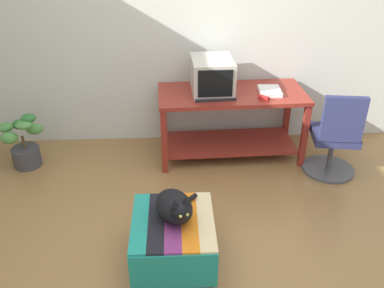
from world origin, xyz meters
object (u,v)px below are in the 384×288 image
(office_chair, at_px, (335,140))
(keyboard, at_px, (215,98))
(potted_plant, at_px, (24,144))
(stapler, at_px, (264,98))
(book, at_px, (270,91))
(cat, at_px, (175,207))
(desk, at_px, (231,112))
(ottoman_with_blanket, at_px, (173,241))
(tv_monitor, at_px, (212,76))

(office_chair, bearing_deg, keyboard, -5.73)
(potted_plant, relative_size, stapler, 5.44)
(keyboard, distance_m, stapler, 0.47)
(book, xyz_separation_m, office_chair, (0.59, -0.40, -0.36))
(book, xyz_separation_m, stapler, (-0.09, -0.17, -0.00))
(office_chair, distance_m, stapler, 0.80)
(cat, height_order, office_chair, office_chair)
(desk, relative_size, book, 5.62)
(book, relative_size, ottoman_with_blanket, 0.40)
(cat, xyz_separation_m, office_chair, (1.56, 1.11, -0.10))
(keyboard, xyz_separation_m, book, (0.57, 0.12, 0.01))
(book, bearing_deg, desk, 177.28)
(ottoman_with_blanket, bearing_deg, office_chair, 35.67)
(tv_monitor, relative_size, stapler, 4.75)
(desk, height_order, keyboard, keyboard)
(ottoman_with_blanket, relative_size, cat, 1.49)
(potted_plant, relative_size, office_chair, 0.67)
(desk, bearing_deg, cat, -113.32)
(keyboard, bearing_deg, tv_monitor, 88.58)
(tv_monitor, xyz_separation_m, office_chair, (1.17, -0.47, -0.50))
(book, bearing_deg, keyboard, -164.92)
(ottoman_with_blanket, distance_m, potted_plant, 2.09)
(potted_plant, bearing_deg, tv_monitor, 5.01)
(tv_monitor, relative_size, keyboard, 1.31)
(keyboard, xyz_separation_m, cat, (-0.41, -1.39, -0.24))
(potted_plant, xyz_separation_m, stapler, (2.41, -0.07, 0.49))
(desk, height_order, stapler, stapler)
(tv_monitor, bearing_deg, cat, -106.22)
(ottoman_with_blanket, xyz_separation_m, stapler, (0.90, 1.36, 0.55))
(keyboard, height_order, cat, keyboard)
(desk, bearing_deg, ottoman_with_blanket, -113.61)
(desk, xyz_separation_m, potted_plant, (-2.13, -0.14, -0.25))
(book, xyz_separation_m, ottoman_with_blanket, (-0.99, -1.54, -0.55))
(potted_plant, bearing_deg, keyboard, -0.62)
(stapler, bearing_deg, desk, 99.52)
(potted_plant, bearing_deg, office_chair, -5.53)
(stapler, bearing_deg, ottoman_with_blanket, -167.06)
(keyboard, xyz_separation_m, potted_plant, (-1.94, 0.02, -0.49))
(tv_monitor, bearing_deg, office_chair, -24.10)
(tv_monitor, bearing_deg, desk, -10.61)
(desk, height_order, ottoman_with_blanket, desk)
(ottoman_with_blanket, height_order, stapler, stapler)
(book, xyz_separation_m, cat, (-0.97, -1.51, -0.25))
(potted_plant, bearing_deg, book, 2.35)
(book, relative_size, potted_plant, 0.45)
(keyboard, distance_m, office_chair, 1.24)
(tv_monitor, xyz_separation_m, keyboard, (0.01, -0.19, -0.15))
(ottoman_with_blanket, relative_size, potted_plant, 1.12)
(ottoman_with_blanket, xyz_separation_m, potted_plant, (-1.52, 1.43, 0.05))
(tv_monitor, relative_size, office_chair, 0.59)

